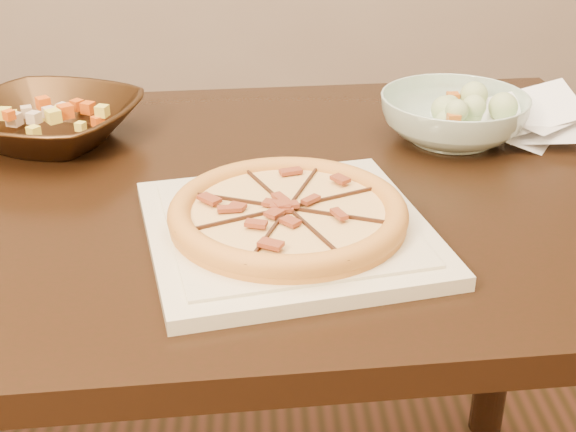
# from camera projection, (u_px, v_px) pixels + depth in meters

# --- Properties ---
(dining_table) EXTENTS (1.33, 0.90, 0.75)m
(dining_table) POSITION_uv_depth(u_px,v_px,m) (209.00, 259.00, 1.14)
(dining_table) COLOR black
(dining_table) RESTS_ON floor
(plate) EXTENTS (0.39, 0.39, 0.02)m
(plate) POSITION_uv_depth(u_px,v_px,m) (288.00, 231.00, 0.95)
(plate) COLOR beige
(plate) RESTS_ON dining_table
(pizza) EXTENTS (0.28, 0.28, 0.03)m
(pizza) POSITION_uv_depth(u_px,v_px,m) (288.00, 213.00, 0.94)
(pizza) COLOR orange
(pizza) RESTS_ON plate
(bronze_bowl) EXTENTS (0.33, 0.33, 0.06)m
(bronze_bowl) POSITION_uv_depth(u_px,v_px,m) (50.00, 122.00, 1.21)
(bronze_bowl) COLOR #3E2814
(bronze_bowl) RESTS_ON dining_table
(mixed_dish) EXTENTS (0.11, 0.12, 0.03)m
(mixed_dish) POSITION_uv_depth(u_px,v_px,m) (46.00, 94.00, 1.19)
(mixed_dish) COLOR #CBB191
(mixed_dish) RESTS_ON bronze_bowl
(salad_bowl) EXTENTS (0.29, 0.29, 0.07)m
(salad_bowl) POSITION_uv_depth(u_px,v_px,m) (453.00, 118.00, 1.22)
(salad_bowl) COLOR #B0D0BD
(salad_bowl) RESTS_ON dining_table
(salad) EXTENTS (0.08, 0.11, 0.04)m
(salad) POSITION_uv_depth(u_px,v_px,m) (455.00, 85.00, 1.20)
(salad) COLOR #9FBB7E
(salad) RESTS_ON salad_bowl
(cling_film) EXTENTS (0.17, 0.15, 0.05)m
(cling_film) POSITION_uv_depth(u_px,v_px,m) (537.00, 124.00, 1.23)
(cling_film) COLOR white
(cling_film) RESTS_ON dining_table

